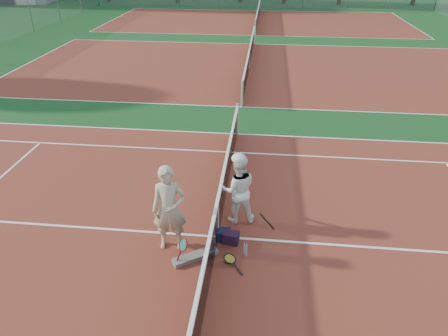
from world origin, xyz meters
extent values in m
plane|color=#113E18|center=(0.00, 0.00, 0.00)|extent=(130.00, 130.00, 0.00)
cube|color=maroon|center=(0.00, 0.00, 0.00)|extent=(23.77, 10.97, 0.01)
cube|color=maroon|center=(0.00, 13.50, 0.00)|extent=(23.77, 10.97, 0.01)
cube|color=maroon|center=(0.00, 27.00, 0.00)|extent=(23.77, 10.97, 0.01)
imported|color=#B4A98C|center=(-0.96, -0.38, 0.98)|extent=(0.77, 0.57, 1.96)
imported|color=white|center=(0.39, 0.70, 0.85)|extent=(0.94, 0.79, 1.71)
cube|color=black|center=(0.13, -0.08, 0.13)|extent=(0.36, 0.27, 0.27)
cube|color=black|center=(0.31, -0.16, 0.14)|extent=(0.36, 0.28, 0.27)
cube|color=#65605B|center=(-0.39, -0.74, 0.05)|extent=(0.94, 0.73, 0.10)
cylinder|color=silver|center=(0.65, -0.54, 0.15)|extent=(0.09, 0.09, 0.30)
camera|label=1|loc=(0.88, -6.96, 5.86)|focal=32.00mm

